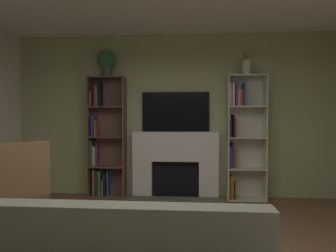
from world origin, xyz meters
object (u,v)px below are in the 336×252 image
Objects in this scene: bookshelf_left at (104,142)px; armchair at (16,191)px; fireplace at (175,163)px; tv at (176,112)px; vase_with_flowers at (247,67)px; potted_plant at (107,62)px; bookshelf_right at (241,136)px.

bookshelf_left is 2.09m from armchair.
fireplace is 2.62m from armchair.
tv reaches higher than armchair.
tv is 2.83m from armchair.
vase_with_flowers is at bearing -2.49° from fireplace.
bookshelf_left reaches higher than armchair.
fireplace is 3.40× the size of potted_plant.
vase_with_flowers reaches higher than bookshelf_left.
potted_plant reaches higher than bookshelf_right.
tv is at bearing 3.26° from bookshelf_left.
tv is at bearing 51.12° from armchair.
fireplace is 0.76× the size of bookshelf_left.
tv is (0.00, 0.07, 0.90)m from fireplace.
bookshelf_left is at bearing 178.91° from vase_with_flowers.
potted_plant reaches higher than vase_with_flowers.
vase_with_flowers is 0.35× the size of armchair.
bookshelf_right reaches higher than armchair.
potted_plant is (0.07, -0.05, 1.41)m from bookshelf_left.
potted_plant is at bearing -180.00° from vase_with_flowers.
armchair is at bearing -145.76° from vase_with_flowers.
bookshelf_right is at bearing -0.34° from bookshelf_left.
bookshelf_right is 1.16m from vase_with_flowers.
tv is at bearing 5.70° from potted_plant.
bookshelf_right is (1.12, -0.02, 0.49)m from fireplace.
vase_with_flowers is (0.08, -0.03, 1.16)m from bookshelf_right.
potted_plant is (-1.20, -0.05, 1.78)m from fireplace.
tv is 1.49m from potted_plant.
tv reaches higher than fireplace.
vase_with_flowers is at bearing 34.24° from armchair.
armchair is at bearing -128.88° from tv.
tv is at bearing 90.00° from fireplace.
fireplace is 1.42× the size of armchair.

